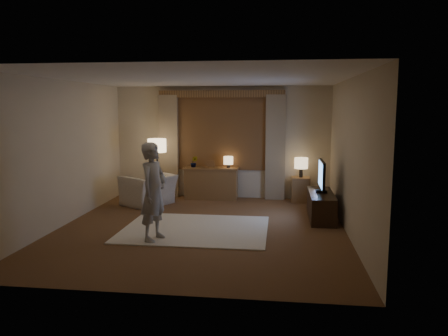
% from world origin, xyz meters
% --- Properties ---
extents(room, '(5.04, 5.54, 2.64)m').
position_xyz_m(room, '(0.00, 0.50, 1.33)').
color(room, brown).
rests_on(room, ground).
extents(rug, '(2.50, 2.00, 0.02)m').
position_xyz_m(rug, '(-0.09, -0.08, 0.01)').
color(rug, '#F1E5CB').
rests_on(rug, floor).
extents(sideboard, '(1.20, 0.40, 0.70)m').
position_xyz_m(sideboard, '(-0.22, 2.50, 0.35)').
color(sideboard, brown).
rests_on(sideboard, floor).
extents(picture_frame, '(0.16, 0.02, 0.20)m').
position_xyz_m(picture_frame, '(-0.22, 2.50, 0.80)').
color(picture_frame, brown).
rests_on(picture_frame, sideboard).
extents(plant, '(0.17, 0.13, 0.30)m').
position_xyz_m(plant, '(-0.62, 2.50, 0.85)').
color(plant, '#999999').
rests_on(plant, sideboard).
extents(table_lamp_sideboard, '(0.22, 0.22, 0.30)m').
position_xyz_m(table_lamp_sideboard, '(0.18, 2.50, 0.90)').
color(table_lamp_sideboard, black).
rests_on(table_lamp_sideboard, sideboard).
extents(floor_lamp, '(0.41, 0.41, 1.42)m').
position_xyz_m(floor_lamp, '(-1.38, 2.11, 1.19)').
color(floor_lamp, black).
rests_on(floor_lamp, floor).
extents(armchair, '(1.28, 1.32, 0.65)m').
position_xyz_m(armchair, '(-1.47, 1.73, 0.33)').
color(armchair, beige).
rests_on(armchair, floor).
extents(side_table, '(0.40, 0.40, 0.56)m').
position_xyz_m(side_table, '(1.83, 2.45, 0.28)').
color(side_table, brown).
rests_on(side_table, floor).
extents(table_lamp_side, '(0.30, 0.30, 0.44)m').
position_xyz_m(table_lamp_side, '(1.83, 2.45, 0.87)').
color(table_lamp_side, black).
rests_on(table_lamp_side, side_table).
extents(tv_stand, '(0.45, 1.40, 0.50)m').
position_xyz_m(tv_stand, '(2.15, 0.99, 0.25)').
color(tv_stand, black).
rests_on(tv_stand, floor).
extents(tv, '(0.21, 0.86, 0.62)m').
position_xyz_m(tv, '(2.15, 0.99, 0.84)').
color(tv, black).
rests_on(tv, tv_stand).
extents(person, '(0.52, 0.65, 1.56)m').
position_xyz_m(person, '(-0.62, -0.78, 0.80)').
color(person, '#AEAAA1').
rests_on(person, rug).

